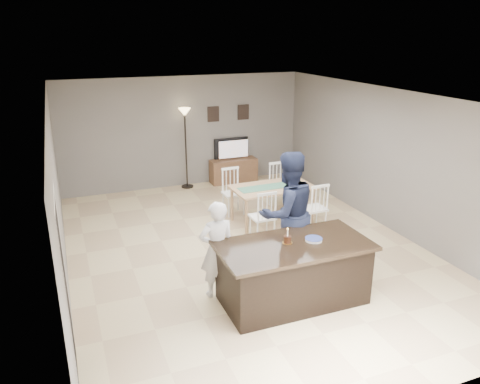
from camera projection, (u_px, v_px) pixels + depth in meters
name	position (u px, v px, depth m)	size (l,w,h in m)	color
floor	(245.00, 249.00, 8.38)	(8.00, 8.00, 0.00)	#D6BD89
room_shell	(246.00, 159.00, 7.83)	(8.00, 8.00, 8.00)	slate
kitchen_island	(293.00, 272.00, 6.65)	(2.15, 1.10, 0.90)	black
tv_console	(234.00, 171.00, 12.01)	(1.20, 0.40, 0.60)	brown
television	(232.00, 149.00, 11.89)	(0.91, 0.12, 0.53)	black
tv_screen_glow	(234.00, 149.00, 11.81)	(0.78, 0.78, 0.00)	orange
picture_frames	(228.00, 113.00, 11.70)	(1.10, 0.02, 0.38)	black
doorway	(65.00, 277.00, 4.91)	(0.00, 2.10, 2.65)	black
woman	(217.00, 249.00, 6.71)	(0.53, 0.35, 1.46)	silver
man	(287.00, 214.00, 7.31)	(0.97, 0.76, 2.00)	#192038
birthday_cake	(287.00, 239.00, 6.52)	(0.14, 0.14, 0.22)	gold
plate_stack	(314.00, 239.00, 6.59)	(0.25, 0.25, 0.04)	white
dining_table	(272.00, 193.00, 9.38)	(1.63, 1.85, 0.98)	tan
floor_lamp	(185.00, 127.00, 11.20)	(0.30, 0.30, 1.97)	black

